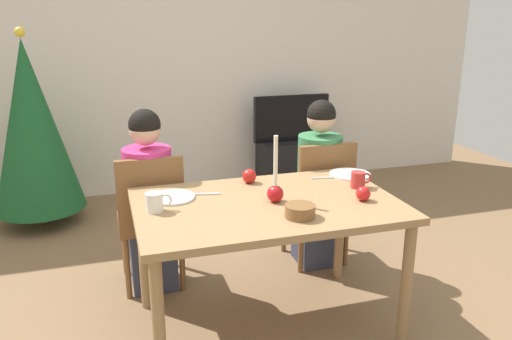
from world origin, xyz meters
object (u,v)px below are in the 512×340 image
(candle_centerpiece, at_px, (275,189))
(plate_right, at_px, (350,174))
(chair_left, at_px, (151,214))
(apple_near_candle, at_px, (363,194))
(bowl_walnuts, at_px, (300,211))
(mug_left, at_px, (155,202))
(mug_right, at_px, (358,180))
(person_left_child, at_px, (150,204))
(person_right_child, at_px, (319,186))
(christmas_tree, at_px, (32,127))
(dining_table, at_px, (267,216))
(tv, at_px, (291,118))
(tv_stand, at_px, (291,163))
(plate_left, at_px, (172,197))
(chair_right, at_px, (320,196))
(apple_by_left_plate, at_px, (250,176))

(candle_centerpiece, xyz_separation_m, plate_right, (0.60, 0.31, -0.07))
(chair_left, relative_size, apple_near_candle, 11.43)
(candle_centerpiece, xyz_separation_m, bowl_walnuts, (0.05, -0.24, -0.04))
(mug_left, bearing_deg, mug_right, 1.67)
(person_left_child, bearing_deg, bowl_walnuts, -53.61)
(person_left_child, xyz_separation_m, person_right_child, (1.15, 0.00, 0.00))
(christmas_tree, distance_m, candle_centerpiece, 2.43)
(mug_right, bearing_deg, chair_left, 154.87)
(dining_table, xyz_separation_m, tv, (1.02, 2.30, 0.04))
(bowl_walnuts, bearing_deg, tv_stand, 70.01)
(mug_right, bearing_deg, plate_left, 172.90)
(candle_centerpiece, distance_m, bowl_walnuts, 0.25)
(candle_centerpiece, xyz_separation_m, plate_left, (-0.52, 0.21, -0.07))
(mug_left, bearing_deg, christmas_tree, 111.71)
(candle_centerpiece, distance_m, apple_near_candle, 0.47)
(chair_right, height_order, apple_by_left_plate, chair_right)
(dining_table, distance_m, person_left_child, 0.86)
(tv_stand, distance_m, mug_left, 2.83)
(candle_centerpiece, distance_m, mug_left, 0.63)
(chair_left, distance_m, plate_left, 0.48)
(mug_left, bearing_deg, candle_centerpiece, -4.18)
(chair_left, xyz_separation_m, person_right_child, (1.15, 0.03, 0.06))
(chair_right, height_order, tv, tv)
(person_right_child, bearing_deg, tv_stand, 75.54)
(mug_right, bearing_deg, apple_near_candle, -111.30)
(chair_right, bearing_deg, apple_near_candle, -96.85)
(tv_stand, relative_size, tv, 0.81)
(chair_right, relative_size, candle_centerpiece, 2.48)
(chair_left, xyz_separation_m, mug_left, (-0.02, -0.57, 0.29))
(tv, distance_m, bowl_walnuts, 2.71)
(dining_table, xyz_separation_m, apple_near_candle, (0.50, -0.13, 0.12))
(dining_table, bearing_deg, mug_left, 176.37)
(apple_near_candle, bearing_deg, tv, 78.00)
(bowl_walnuts, bearing_deg, apple_near_candle, 16.06)
(christmas_tree, height_order, plate_left, christmas_tree)
(person_right_child, bearing_deg, person_left_child, 180.00)
(plate_left, bearing_deg, candle_centerpiece, -22.15)
(apple_near_candle, bearing_deg, christmas_tree, 131.39)
(tv, distance_m, apple_near_candle, 2.49)
(chair_right, height_order, plate_right, chair_right)
(plate_left, bearing_deg, person_right_child, 22.36)
(dining_table, xyz_separation_m, apple_by_left_plate, (0.00, 0.34, 0.13))
(tv, bearing_deg, plate_right, -100.58)
(candle_centerpiece, relative_size, mug_right, 2.86)
(chair_left, bearing_deg, dining_table, -47.08)
(dining_table, bearing_deg, apple_by_left_plate, 89.67)
(candle_centerpiece, bearing_deg, apple_by_left_plate, 96.82)
(christmas_tree, relative_size, apple_near_candle, 20.57)
(tv, xyz_separation_m, mug_right, (-0.44, -2.23, 0.09))
(dining_table, bearing_deg, plate_right, 24.87)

